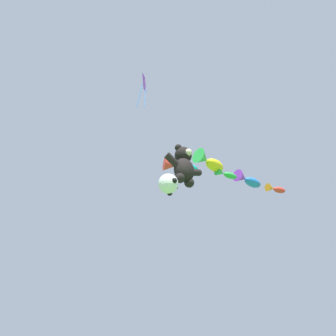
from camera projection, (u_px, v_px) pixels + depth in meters
teddy_bear_kite at (184, 165)px, 9.87m from camera, size 2.07×0.91×2.10m
soccer_ball_kite at (168, 184)px, 8.72m from camera, size 0.87×0.87×0.80m
fish_kite_teal at (179, 166)px, 14.41m from camera, size 2.35×1.64×0.82m
fish_kite_goldfin at (209, 162)px, 15.25m from camera, size 2.40×1.11×1.10m
fish_kite_emerald at (225, 174)px, 15.72m from camera, size 1.79×0.92×0.58m
fish_kite_cobalt at (247, 180)px, 16.65m from camera, size 2.49×1.06×0.93m
fish_kite_crimson at (275, 189)px, 16.94m from camera, size 1.70×1.06×0.63m
diamond_kite at (144, 85)px, 12.18m from camera, size 0.82×0.85×2.73m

